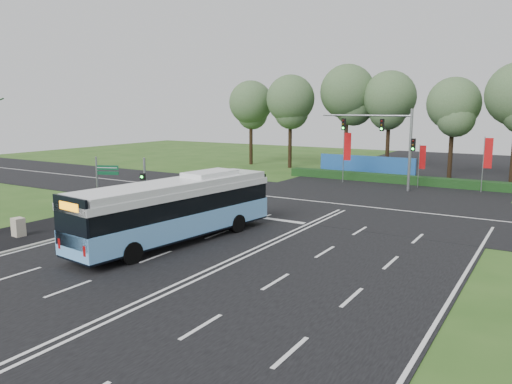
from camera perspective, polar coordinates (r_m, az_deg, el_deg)
ground at (r=26.58m, az=1.31°, el=-5.89°), size 120.00×120.00×0.00m
road_main at (r=26.58m, az=1.31°, el=-5.85°), size 20.00×120.00×0.04m
road_cross at (r=37.17m, az=10.65°, el=-1.50°), size 120.00×14.00×0.05m
bike_path at (r=32.55m, az=-20.96°, el=-3.57°), size 5.00×18.00×0.06m
kerb_strip at (r=30.71m, az=-18.21°, el=-4.13°), size 0.25×18.00×0.12m
city_bus at (r=26.73m, az=-9.05°, el=-1.96°), size 4.06×12.66×3.57m
pedestrian_signal at (r=33.41m, az=-12.62°, el=0.82°), size 0.36×0.44×3.88m
street_sign at (r=33.78m, az=-17.19°, el=1.38°), size 1.45×0.66×3.98m
utility_cabinet at (r=30.67m, az=-25.52°, el=-3.69°), size 0.71×0.62×1.09m
banner_flag_left at (r=47.89m, az=10.28°, el=4.78°), size 0.71×0.18×4.85m
banner_flag_mid at (r=46.46m, az=18.41°, el=3.55°), size 0.57×0.15×3.88m
banner_flag_right at (r=45.74m, az=24.88°, el=3.70°), size 0.70×0.11×4.71m
traffic_light_gantry at (r=44.55m, az=15.03°, el=6.19°), size 8.41×0.28×7.00m
hedge at (r=48.85m, az=15.92°, el=1.40°), size 22.00×1.20×0.80m
blue_hoarding at (r=52.30m, az=12.48°, el=2.85°), size 10.00×0.30×2.20m
eucalyptus_row at (r=54.88m, az=17.86°, el=10.21°), size 46.96×9.43×11.94m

